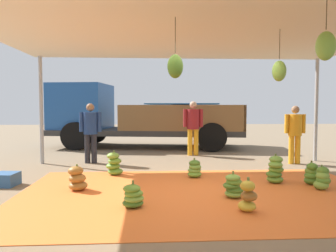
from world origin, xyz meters
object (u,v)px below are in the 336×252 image
at_px(banana_bunch_0, 77,179).
at_px(worker_0, 295,130).
at_px(banana_bunch_1, 114,164).
at_px(banana_bunch_2, 195,169).
at_px(crate_1, 6,179).
at_px(banana_bunch_3, 233,187).
at_px(banana_bunch_5, 133,197).
at_px(cargo_truck_main, 137,116).
at_px(worker_1, 193,124).
at_px(banana_bunch_7, 322,179).
at_px(banana_bunch_4, 275,170).
at_px(banana_bunch_6, 248,197).
at_px(banana_bunch_8, 311,174).
at_px(worker_2, 91,128).

xyz_separation_m(banana_bunch_0, worker_0, (5.22, 2.52, 0.70)).
height_order(banana_bunch_0, banana_bunch_1, banana_bunch_1).
xyz_separation_m(banana_bunch_2, crate_1, (-3.77, -0.50, -0.06)).
height_order(banana_bunch_3, banana_bunch_5, banana_bunch_3).
height_order(cargo_truck_main, worker_1, cargo_truck_main).
distance_m(banana_bunch_7, worker_0, 2.92).
relative_size(banana_bunch_0, banana_bunch_4, 0.81).
relative_size(banana_bunch_2, banana_bunch_6, 0.84).
bearing_deg(cargo_truck_main, worker_1, -51.24).
distance_m(banana_bunch_8, worker_2, 5.56).
xyz_separation_m(banana_bunch_1, worker_2, (-0.80, 1.64, 0.70)).
bearing_deg(banana_bunch_0, worker_1, 57.28).
relative_size(banana_bunch_2, banana_bunch_8, 0.90).
distance_m(banana_bunch_2, banana_bunch_4, 1.66).
bearing_deg(worker_0, worker_2, 175.44).
relative_size(banana_bunch_3, cargo_truck_main, 0.06).
distance_m(banana_bunch_0, cargo_truck_main, 6.62).
bearing_deg(banana_bunch_6, banana_bunch_0, 153.16).
distance_m(banana_bunch_3, worker_2, 4.74).
relative_size(cargo_truck_main, worker_2, 4.53).
bearing_deg(banana_bunch_5, banana_bunch_8, 20.00).
xyz_separation_m(banana_bunch_4, banana_bunch_8, (0.66, -0.17, -0.05)).
bearing_deg(banana_bunch_4, worker_1, 106.28).
xyz_separation_m(worker_0, crate_1, (-6.69, -2.07, -0.79)).
bearing_deg(worker_2, banana_bunch_7, -33.67).
relative_size(banana_bunch_5, worker_2, 0.28).
distance_m(cargo_truck_main, worker_1, 2.94).
height_order(worker_0, worker_1, worker_1).
xyz_separation_m(banana_bunch_1, worker_1, (2.17, 2.89, 0.75)).
bearing_deg(banana_bunch_3, banana_bunch_0, 166.97).
xyz_separation_m(banana_bunch_4, cargo_truck_main, (-2.96, 6.15, 0.92)).
xyz_separation_m(banana_bunch_3, crate_1, (-4.20, 1.09, -0.07)).
bearing_deg(banana_bunch_6, banana_bunch_4, 57.74).
distance_m(banana_bunch_1, worker_2, 1.96).
bearing_deg(banana_bunch_2, banana_bunch_3, -74.87).
xyz_separation_m(banana_bunch_2, banana_bunch_8, (2.19, -0.79, 0.03)).
bearing_deg(banana_bunch_0, banana_bunch_6, -26.84).
bearing_deg(worker_2, cargo_truck_main, 72.09).
bearing_deg(crate_1, banana_bunch_7, -6.44).
bearing_deg(banana_bunch_4, crate_1, 178.79).
relative_size(banana_bunch_3, banana_bunch_6, 0.89).
distance_m(banana_bunch_3, banana_bunch_6, 0.76).
relative_size(banana_bunch_0, worker_0, 0.30).
height_order(banana_bunch_5, banana_bunch_7, banana_bunch_7).
distance_m(banana_bunch_3, crate_1, 4.34).
xyz_separation_m(banana_bunch_1, banana_bunch_2, (1.76, -0.36, -0.06)).
height_order(banana_bunch_5, banana_bunch_6, banana_bunch_6).
relative_size(banana_bunch_1, banana_bunch_8, 1.17).
bearing_deg(banana_bunch_0, banana_bunch_3, -13.03).
bearing_deg(banana_bunch_8, banana_bunch_7, -88.39).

